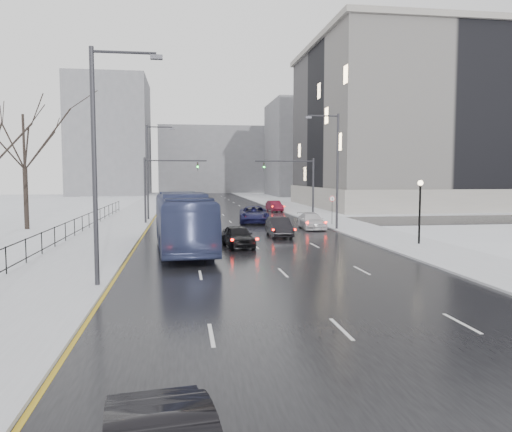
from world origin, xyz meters
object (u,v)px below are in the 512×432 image
sedan_center_near (238,236)px  sedan_right_near (279,227)px  sedan_right_cross (254,215)px  sedan_right_distant (274,206)px  sedan_right_far (311,221)px  no_uturn_sign (332,202)px  bus (183,221)px  mast_signal_right (303,182)px  lamppost_r_mid (420,203)px  streetlight_l_far (150,167)px  tree_park_e (27,230)px  streetlight_l_near (100,155)px  mast_signal_left (156,182)px  streetlight_r_mid (335,165)px

sedan_center_near → sedan_right_near: size_ratio=0.95×
sedan_right_cross → sedan_right_distant: (4.98, 15.62, -0.14)m
sedan_right_far → sedan_right_cross: bearing=125.6°
no_uturn_sign → sedan_right_distant: (-2.00, 19.10, -1.57)m
bus → mast_signal_right: bearing=51.4°
lamppost_r_mid → mast_signal_right: 18.41m
no_uturn_sign → bus: size_ratio=0.21×
streetlight_l_far → sedan_right_cross: 12.28m
mast_signal_right → sedan_center_near: 19.27m
tree_park_e → sedan_right_distant: tree_park_e is taller
tree_park_e → streetlight_l_near: size_ratio=1.35×
streetlight_l_near → no_uturn_sign: (17.37, 24.00, -3.32)m
sedan_right_near → streetlight_l_near: bearing=-122.9°
bus → tree_park_e: bearing=130.7°
sedan_right_far → streetlight_l_far: bearing=145.0°
tree_park_e → bus: (13.40, -13.55, 1.87)m
streetlight_l_near → mast_signal_right: streetlight_l_near is taller
sedan_center_near → no_uturn_sign: bearing=44.9°
tree_park_e → sedan_right_distant: bearing=36.9°
sedan_center_near → sedan_right_near: sedan_right_near is taller
streetlight_l_far → lamppost_r_mid: size_ratio=2.34×
tree_park_e → sedan_right_cross: (20.42, 3.48, 0.88)m
sedan_right_near → no_uturn_sign: bearing=50.2°
lamppost_r_mid → sedan_right_cross: 19.67m
streetlight_l_far → sedan_right_distant: size_ratio=2.38×
mast_signal_left → sedan_right_cross: 10.09m
lamppost_r_mid → mast_signal_left: 25.71m
tree_park_e → mast_signal_left: size_ratio=2.08×
mast_signal_right → sedan_right_distant: (-0.13, 15.10, -3.37)m
lamppost_r_mid → sedan_right_cross: size_ratio=0.71×
lamppost_r_mid → streetlight_l_far: bearing=131.1°
no_uturn_sign → sedan_right_near: (-6.63, -7.77, -1.53)m
tree_park_e → sedan_center_near: size_ratio=3.20×
streetlight_r_mid → sedan_center_near: bearing=-136.3°
streetlight_r_mid → sedan_center_near: 13.85m
mast_signal_right → mast_signal_left: 14.65m
lamppost_r_mid → sedan_center_near: 12.45m
streetlight_r_mid → sedan_right_far: 5.33m
streetlight_l_near → mast_signal_left: (0.84, 28.00, -1.51)m
lamppost_r_mid → sedan_right_distant: (-3.80, 33.10, -2.21)m
bus → sedan_right_distant: bus is taller
mast_signal_right → sedan_right_near: (-4.75, -11.77, -3.33)m
streetlight_l_near → lamppost_r_mid: bearing=27.6°
streetlight_l_far → sedan_center_near: bearing=-71.6°
streetlight_r_mid → streetlight_l_far: same height
streetlight_r_mid → sedan_right_near: 8.31m
tree_park_e → streetlight_r_mid: bearing=-8.6°
mast_signal_left → sedan_right_distant: (14.53, 15.10, -3.37)m
streetlight_l_near → no_uturn_sign: 29.81m
mast_signal_right → streetlight_r_mid: bearing=-84.0°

